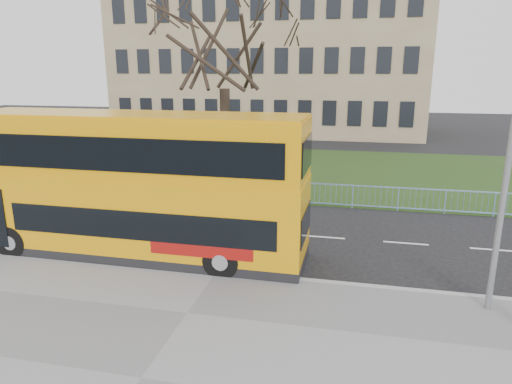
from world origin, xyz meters
TOP-DOWN VIEW (x-y plane):
  - ground at (0.00, 0.00)m, footprint 120.00×120.00m
  - pavement at (0.00, -6.75)m, footprint 80.00×10.50m
  - kerb at (0.00, -1.55)m, footprint 80.00×0.20m
  - grass_verge at (0.00, 14.30)m, footprint 80.00×15.40m
  - guard_railing at (0.00, 6.60)m, footprint 40.00×0.12m
  - bare_tree at (-3.00, 10.00)m, footprint 8.56×8.56m
  - civic_building at (-5.00, 35.00)m, footprint 30.00×15.00m
  - yellow_bus at (-3.08, -0.51)m, footprint 11.38×2.81m
  - street_lamp at (7.49, -2.23)m, footprint 1.66×0.37m

SIDE VIEW (x-z plane):
  - ground at x=0.00m, z-range 0.00..0.00m
  - grass_verge at x=0.00m, z-range 0.00..0.08m
  - pavement at x=0.00m, z-range 0.00..0.12m
  - kerb at x=0.00m, z-range 0.00..0.14m
  - guard_railing at x=0.00m, z-range 0.00..1.10m
  - yellow_bus at x=-3.08m, z-range 0.17..4.93m
  - street_lamp at x=7.49m, z-range 0.50..8.35m
  - bare_tree at x=-3.00m, z-range 0.08..12.31m
  - civic_building at x=-5.00m, z-range 0.00..14.00m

